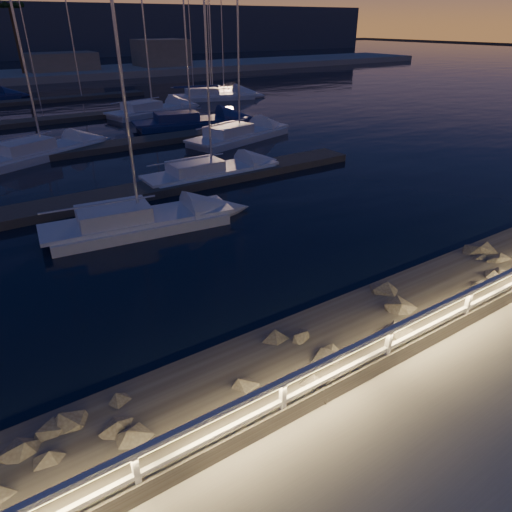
% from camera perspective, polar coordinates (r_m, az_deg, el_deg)
% --- Properties ---
extents(ground, '(400.00, 400.00, 0.00)m').
position_cam_1_polar(ground, '(12.76, 21.89, -9.24)').
color(ground, '#A19D91').
rests_on(ground, ground).
extents(harbor_water, '(400.00, 440.00, 0.60)m').
position_cam_1_polar(harbor_water, '(38.50, -19.57, 13.57)').
color(harbor_water, black).
rests_on(harbor_water, ground).
extents(guard_rail, '(44.11, 0.12, 1.06)m').
position_cam_1_polar(guard_rail, '(12.29, 22.33, -6.44)').
color(guard_rail, white).
rests_on(guard_rail, ground).
extents(riprap, '(35.79, 2.91, 1.40)m').
position_cam_1_polar(riprap, '(11.48, 7.91, -12.64)').
color(riprap, '#69645A').
rests_on(riprap, ground).
extents(floating_docks, '(22.00, 36.00, 0.40)m').
position_cam_1_polar(floating_docks, '(39.60, -20.22, 14.66)').
color(floating_docks, '#544D45').
rests_on(floating_docks, ground).
extents(far_shore, '(160.00, 14.00, 5.20)m').
position_cam_1_polar(far_shore, '(80.14, -28.66, 19.31)').
color(far_shore, '#A19D91').
rests_on(far_shore, ground).
extents(palm_center, '(3.00, 3.00, 9.70)m').
position_cam_1_polar(palm_center, '(79.09, -28.40, 25.61)').
color(palm_center, '#493822').
rests_on(palm_center, ground).
extents(sailboat_b, '(7.94, 3.21, 13.16)m').
position_cam_1_polar(sailboat_b, '(19.57, -14.96, 4.30)').
color(sailboat_b, silver).
rests_on(sailboat_b, ground).
extents(sailboat_c, '(7.74, 2.42, 13.07)m').
position_cam_1_polar(sailboat_c, '(25.65, -5.97, 10.47)').
color(sailboat_c, silver).
rests_on(sailboat_c, ground).
extents(sailboat_f, '(8.66, 5.54, 14.40)m').
position_cam_1_polar(sailboat_f, '(32.72, -25.45, 11.81)').
color(sailboat_f, silver).
rests_on(sailboat_f, ground).
extents(sailboat_g, '(9.20, 4.95, 15.05)m').
position_cam_1_polar(sailboat_g, '(34.29, -2.35, 14.94)').
color(sailboat_g, silver).
rests_on(sailboat_g, ground).
extents(sailboat_h, '(9.62, 4.39, 15.72)m').
position_cam_1_polar(sailboat_h, '(39.59, -8.50, 16.34)').
color(sailboat_h, navy).
rests_on(sailboat_h, ground).
extents(sailboat_k, '(9.25, 4.72, 15.13)m').
position_cam_1_polar(sailboat_k, '(45.53, -13.06, 17.39)').
color(sailboat_k, silver).
rests_on(sailboat_k, ground).
extents(sailboat_l, '(9.89, 5.11, 16.12)m').
position_cam_1_polar(sailboat_l, '(53.81, -5.69, 19.35)').
color(sailboat_l, silver).
rests_on(sailboat_l, ground).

